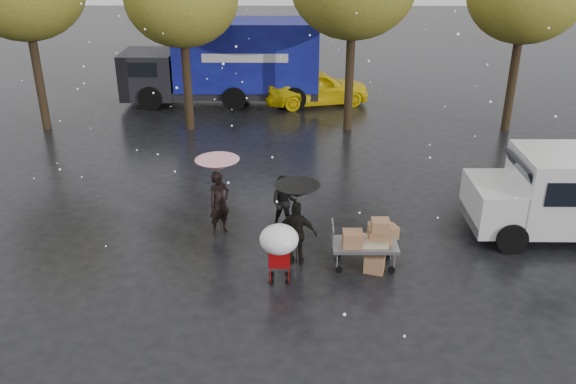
{
  "coord_description": "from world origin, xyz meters",
  "views": [
    {
      "loc": [
        0.45,
        -12.17,
        7.44
      ],
      "look_at": [
        0.32,
        1.0,
        1.45
      ],
      "focal_mm": 38.0,
      "sensor_mm": 36.0,
      "label": 1
    }
  ],
  "objects_px": {
    "person_pink": "(219,203)",
    "vendor_cart": "(369,238)",
    "blue_truck": "(228,62)",
    "yellow_taxi": "(316,87)",
    "person_black": "(297,233)",
    "shopping_cart": "(279,242)"
  },
  "relations": [
    {
      "from": "person_pink",
      "to": "vendor_cart",
      "type": "height_order",
      "value": "person_pink"
    },
    {
      "from": "yellow_taxi",
      "to": "blue_truck",
      "type": "bearing_deg",
      "value": 72.12
    },
    {
      "from": "shopping_cart",
      "to": "blue_truck",
      "type": "bearing_deg",
      "value": 99.92
    },
    {
      "from": "yellow_taxi",
      "to": "person_black",
      "type": "bearing_deg",
      "value": 162.28
    },
    {
      "from": "vendor_cart",
      "to": "person_black",
      "type": "bearing_deg",
      "value": 176.12
    },
    {
      "from": "person_pink",
      "to": "shopping_cart",
      "type": "distance_m",
      "value": 2.89
    },
    {
      "from": "person_pink",
      "to": "yellow_taxi",
      "type": "xyz_separation_m",
      "value": [
        2.8,
        11.7,
        -0.07
      ]
    },
    {
      "from": "vendor_cart",
      "to": "blue_truck",
      "type": "xyz_separation_m",
      "value": [
        -4.54,
        13.57,
        1.03
      ]
    },
    {
      "from": "person_black",
      "to": "vendor_cart",
      "type": "distance_m",
      "value": 1.65
    },
    {
      "from": "person_pink",
      "to": "vendor_cart",
      "type": "distance_m",
      "value": 3.94
    },
    {
      "from": "person_black",
      "to": "vendor_cart",
      "type": "bearing_deg",
      "value": -175.43
    },
    {
      "from": "vendor_cart",
      "to": "shopping_cart",
      "type": "bearing_deg",
      "value": -158.48
    },
    {
      "from": "vendor_cart",
      "to": "blue_truck",
      "type": "distance_m",
      "value": 14.35
    },
    {
      "from": "person_black",
      "to": "shopping_cart",
      "type": "height_order",
      "value": "person_black"
    },
    {
      "from": "person_pink",
      "to": "shopping_cart",
      "type": "height_order",
      "value": "person_pink"
    },
    {
      "from": "shopping_cart",
      "to": "blue_truck",
      "type": "height_order",
      "value": "blue_truck"
    },
    {
      "from": "blue_truck",
      "to": "person_pink",
      "type": "bearing_deg",
      "value": -85.46
    },
    {
      "from": "person_black",
      "to": "yellow_taxi",
      "type": "height_order",
      "value": "person_black"
    },
    {
      "from": "person_pink",
      "to": "person_black",
      "type": "distance_m",
      "value": 2.46
    },
    {
      "from": "person_pink",
      "to": "person_black",
      "type": "height_order",
      "value": "person_pink"
    },
    {
      "from": "vendor_cart",
      "to": "yellow_taxi",
      "type": "xyz_separation_m",
      "value": [
        -0.79,
        13.32,
        0.04
      ]
    },
    {
      "from": "person_black",
      "to": "blue_truck",
      "type": "relative_size",
      "value": 0.19
    }
  ]
}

